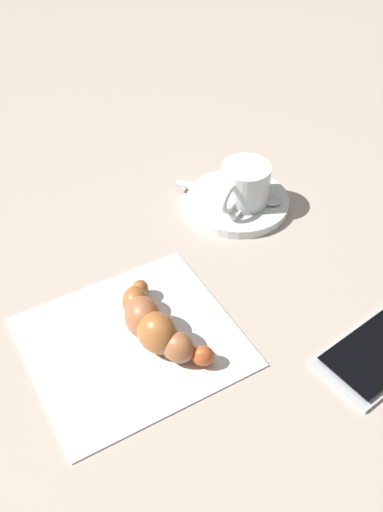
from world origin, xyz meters
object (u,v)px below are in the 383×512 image
object	(u,v)px
espresso_cup	(244,184)
sugar_packet	(218,206)
teaspoon	(245,196)
croissant	(154,325)
napkin	(133,341)
saucer	(237,202)

from	to	relation	value
espresso_cup	sugar_packet	xyz separation A→B (m)	(0.03, -0.01, -0.02)
teaspoon	croissant	bearing A→B (deg)	20.98
sugar_packet	napkin	xyz separation A→B (m)	(0.20, 0.08, -0.01)
sugar_packet	croissant	size ratio (longest dim) A/B	0.46
saucer	sugar_packet	size ratio (longest dim) A/B	2.11
saucer	sugar_packet	world-z (taller)	sugar_packet
teaspoon	napkin	bearing A→B (deg)	16.85
espresso_cup	croissant	xyz separation A→B (m)	(0.21, 0.08, -0.01)
teaspoon	napkin	distance (m)	0.24
teaspoon	croissant	world-z (taller)	croissant
espresso_cup	teaspoon	size ratio (longest dim) A/B	0.67
saucer	espresso_cup	bearing A→B (deg)	95.34
teaspoon	espresso_cup	bearing A→B (deg)	26.16
espresso_cup	teaspoon	bearing A→B (deg)	-153.84
croissant	espresso_cup	bearing A→B (deg)	-159.17
teaspoon	sugar_packet	world-z (taller)	teaspoon
sugar_packet	napkin	distance (m)	0.21
napkin	teaspoon	bearing A→B (deg)	-163.15
teaspoon	napkin	xyz separation A→B (m)	(0.23, 0.07, -0.01)
saucer	napkin	bearing A→B (deg)	18.54
espresso_cup	croissant	world-z (taller)	espresso_cup
saucer	napkin	xyz separation A→B (m)	(0.23, 0.08, -0.00)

